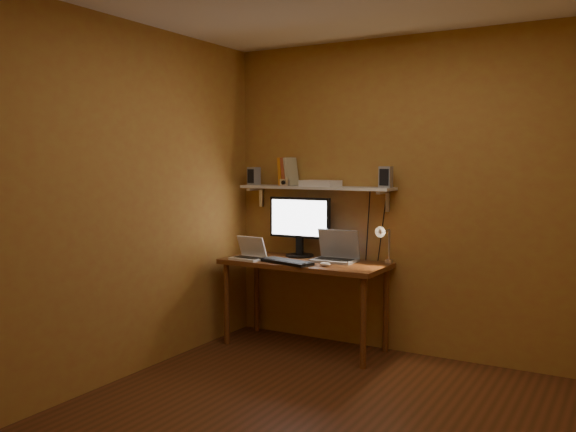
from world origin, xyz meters
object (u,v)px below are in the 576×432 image
Objects in this scene: wall_shelf at (316,188)px; netbook at (250,253)px; laptop at (336,253)px; speaker_left at (254,176)px; mouse at (325,264)px; shelf_camera at (285,182)px; monitor at (300,224)px; speaker_right at (386,177)px; desk at (305,271)px; router at (320,183)px; keyboard at (286,262)px; desk_lamp at (384,240)px.

wall_shelf reaches higher than netbook.
laptop is 2.27× the size of speaker_left.
mouse is (0.72, 0.01, -0.04)m from netbook.
monitor is at bearing 27.49° from shelf_camera.
laptop is at bearing -175.20° from speaker_right.
shelf_camera is (-0.91, -0.06, -0.06)m from speaker_right.
speaker_left reaches higher than desk.
speaker_left is at bearing 175.91° from speaker_right.
speaker_left reaches higher than mouse.
speaker_left is at bearing 162.40° from desk.
laptop is 0.61m from router.
keyboard is 1.54× the size of router.
desk is at bearing -25.61° from shelf_camera.
speaker_right reaches higher than desk.
netbook is 0.69m from shelf_camera.
desk is 0.31m from laptop.
desk is 3.73× the size of desk_lamp.
desk_lamp is at bearing -0.26° from shelf_camera.
keyboard is 3.01× the size of speaker_left.
desk_lamp is 1.39m from speaker_left.
monitor is 6.29× the size of mouse.
wall_shelf is at bearing 5.72° from speaker_left.
speaker_right reaches higher than shelf_camera.
netbook is at bearing -157.40° from laptop.
laptop is 2.13× the size of speaker_right.
monitor is at bearing 139.21° from mouse.
laptop is 0.45m from desk_lamp.
shelf_camera is (-0.12, -0.06, 0.36)m from monitor.
mouse is 0.52m from desk_lamp.
mouse is 0.25× the size of desk_lamp.
netbook is at bearing -167.69° from keyboard.
netbook is (-0.29, -0.36, -0.24)m from monitor.
speaker_left is (-1.30, 0.08, 0.50)m from desk_lamp.
wall_shelf is 0.28m from shelf_camera.
desk is 2.89× the size of keyboard.
mouse is at bearing -57.17° from router.
speaker_left is (-0.64, 0.20, 0.79)m from desk.
desk is at bearing 25.26° from netbook.
netbook is (-0.45, -0.36, -0.55)m from wall_shelf.
monitor is 0.82m from desk_lamp.
keyboard is at bearing -101.15° from wall_shelf.
netbook is 1.79× the size of speaker_left.
wall_shelf is 13.60× the size of shelf_camera.
router is at bearing 121.11° from mouse.
desk is at bearing -169.19° from desk_lamp.
desk is 0.80m from shelf_camera.
monitor is at bearing 116.72° from keyboard.
speaker_right is at bearing -1.34° from monitor.
netbook is at bearing -144.21° from router.
laptop is at bearing -17.38° from router.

